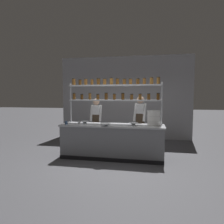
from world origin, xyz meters
TOP-DOWN VIEW (x-y plane):
  - ground_plane at (0.00, 0.00)m, footprint 40.00×40.00m
  - back_wall at (0.00, 2.64)m, footprint 5.21×0.12m
  - prep_counter at (0.00, -0.00)m, footprint 2.81×0.76m
  - spice_shelf_unit at (-0.00, 0.33)m, footprint 2.70×0.28m
  - chef_left at (-0.66, 0.77)m, footprint 0.37×0.29m
  - chef_center at (0.72, 0.74)m, footprint 0.40×0.33m
  - container_stack at (1.11, 0.09)m, footprint 0.36×0.36m
  - prep_bowl_near_left at (0.58, -0.00)m, footprint 0.26×0.26m
  - prep_bowl_center_front at (-0.80, 0.06)m, footprint 0.23×0.23m
  - prep_bowl_center_back at (-0.23, -0.01)m, footprint 0.18×0.18m
  - prep_bowl_near_right at (-0.11, -0.30)m, footprint 0.26×0.26m
  - serving_cup_front at (-0.91, -0.11)m, footprint 0.07×0.07m
  - serving_cup_by_board at (-1.26, -0.19)m, footprint 0.08×0.08m

SIDE VIEW (x-z plane):
  - ground_plane at x=0.00m, z-range 0.00..0.00m
  - prep_counter at x=0.00m, z-range 0.00..0.92m
  - chef_left at x=-0.66m, z-range 0.12..1.73m
  - prep_bowl_center_back at x=-0.23m, z-range 0.92..0.97m
  - prep_bowl_center_front at x=-0.80m, z-range 0.92..0.98m
  - prep_bowl_near_left at x=0.58m, z-range 0.92..0.99m
  - prep_bowl_near_right at x=-0.11m, z-range 0.92..0.99m
  - serving_cup_by_board at x=-1.26m, z-range 0.92..1.01m
  - serving_cup_front at x=-0.91m, z-range 0.92..1.01m
  - chef_center at x=0.72m, z-range 0.13..1.83m
  - container_stack at x=1.11m, z-range 0.92..1.31m
  - back_wall at x=0.00m, z-range 0.00..3.24m
  - spice_shelf_unit at x=0.00m, z-range 0.68..2.90m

